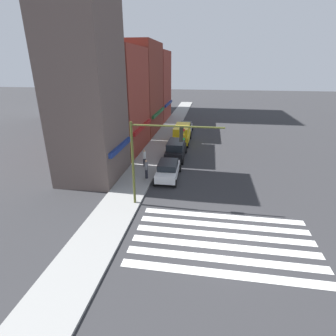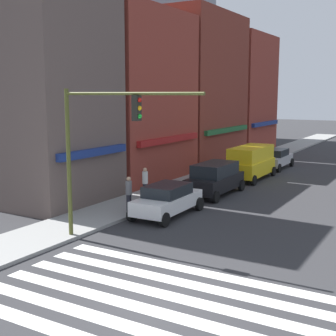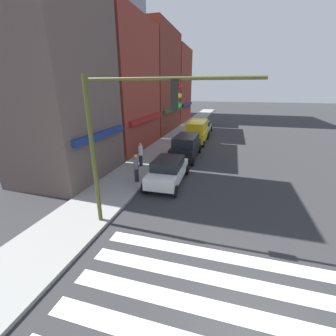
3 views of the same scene
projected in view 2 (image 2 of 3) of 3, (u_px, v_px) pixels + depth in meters
The scene contains 10 objects.
ground_plane at pixel (157, 302), 13.70m from camera, with size 200.00×200.00×0.00m, color #2D2D30.
crosswalk_stripes at pixel (157, 302), 13.70m from camera, with size 6.02×10.80×0.01m.
storefront_row at pixel (177, 87), 37.00m from camera, with size 35.15×5.30×15.98m.
traffic_signal at pixel (97, 137), 18.38m from camera, with size 0.32×6.29×6.24m.
sedan_white at pixel (167, 199), 23.27m from camera, with size 4.44×2.02×1.59m.
suv_black at pixel (215, 178), 28.07m from camera, with size 4.70×2.12×1.94m.
van_yellow at pixel (251, 161), 33.26m from camera, with size 5.01×2.22×2.34m.
sedan_silver at pixel (275, 158), 38.08m from camera, with size 4.42×2.02×1.59m.
pedestrian_grey_coat at pixel (129, 193), 23.60m from camera, with size 0.32×0.32×1.77m.
pedestrian_white_shirt at pixel (145, 182), 26.46m from camera, with size 0.32×0.32×1.77m.
Camera 2 is at (-10.99, -6.78, 6.04)m, focal length 50.00 mm.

